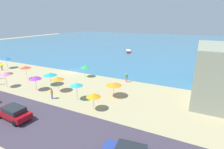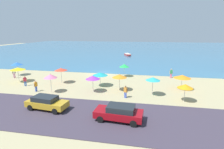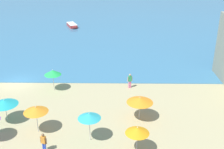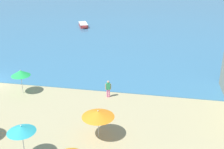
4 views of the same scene
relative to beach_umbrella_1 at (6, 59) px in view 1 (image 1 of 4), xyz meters
The scene contains 17 objects.
ground_plane 16.33m from the beach_umbrella_1, 16.44° to the left, with size 160.00×160.00×0.00m, color tan.
sea 61.60m from the beach_umbrella_1, 75.41° to the left, with size 150.00×110.00×0.05m, color teal.
beach_umbrella_1 is the anchor object (origin of this frame).
beach_umbrella_2 11.19m from the beach_umbrella_1, 17.07° to the right, with size 2.03×2.03×2.59m.
beach_umbrella_3 29.80m from the beach_umbrella_1, 15.16° to the right, with size 1.83×1.83×2.29m.
beach_umbrella_5 21.17m from the beach_umbrella_1, 14.29° to the right, with size 2.06×2.06×2.47m.
beach_umbrella_6 20.43m from the beach_umbrella_1, ahead, with size 1.84×1.84×2.46m.
beach_umbrella_7 18.18m from the beach_umbrella_1, 20.90° to the right, with size 1.97×1.97×2.44m.
beach_umbrella_8 25.86m from the beach_umbrella_1, 14.23° to the right, with size 1.86×1.86×2.57m.
beach_umbrella_9 29.47m from the beach_umbrella_1, ahead, with size 2.40×2.40×2.27m.
beach_umbrella_10 13.76m from the beach_umbrella_1, 34.23° to the right, with size 1.79×1.79×2.71m.
beach_umbrella_11 17.67m from the beach_umbrella_1, 11.91° to the right, with size 2.37×2.37×2.24m.
bather_0 2.36m from the beach_umbrella_1, 68.55° to the right, with size 0.44×0.41×1.79m.
bather_3 28.96m from the beach_umbrella_1, ahead, with size 0.55×0.31×1.71m.
bather_4 23.09m from the beach_umbrella_1, 19.88° to the right, with size 0.54×0.33×1.63m.
parked_car_1 25.80m from the beach_umbrella_1, 32.42° to the right, with size 4.65×2.23×1.51m.
skiff_nearshore 36.73m from the beach_umbrella_1, 60.65° to the left, with size 2.80×4.25×0.67m.
Camera 1 is at (24.24, -29.24, 11.06)m, focal length 28.00 mm.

